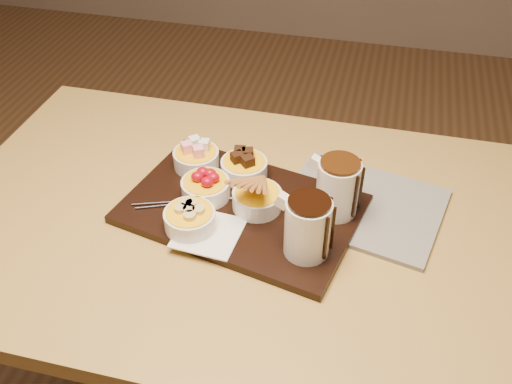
% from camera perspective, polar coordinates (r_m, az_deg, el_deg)
% --- Properties ---
extents(dining_table, '(1.20, 0.80, 0.75)m').
position_cam_1_polar(dining_table, '(1.23, -2.23, -5.79)').
color(dining_table, '#AF8A41').
rests_on(dining_table, ground).
extents(serving_board, '(0.51, 0.39, 0.02)m').
position_cam_1_polar(serving_board, '(1.16, -1.44, -1.70)').
color(serving_board, black).
rests_on(serving_board, dining_table).
extents(napkin, '(0.13, 0.13, 0.00)m').
position_cam_1_polar(napkin, '(1.10, -4.77, -4.09)').
color(napkin, white).
rests_on(napkin, serving_board).
extents(bowl_marshmallows, '(0.10, 0.10, 0.04)m').
position_cam_1_polar(bowl_marshmallows, '(1.25, -5.99, 3.31)').
color(bowl_marshmallows, white).
rests_on(bowl_marshmallows, serving_board).
extents(bowl_cake, '(0.10, 0.10, 0.04)m').
position_cam_1_polar(bowl_cake, '(1.22, -1.19, 2.35)').
color(bowl_cake, white).
rests_on(bowl_cake, serving_board).
extents(bowl_strawberries, '(0.10, 0.10, 0.04)m').
position_cam_1_polar(bowl_strawberries, '(1.17, -5.05, 0.33)').
color(bowl_strawberries, white).
rests_on(bowl_strawberries, serving_board).
extents(bowl_biscotti, '(0.10, 0.10, 0.04)m').
position_cam_1_polar(bowl_biscotti, '(1.14, 0.11, -0.79)').
color(bowl_biscotti, white).
rests_on(bowl_biscotti, serving_board).
extents(bowl_bananas, '(0.10, 0.10, 0.04)m').
position_cam_1_polar(bowl_bananas, '(1.10, -6.62, -2.79)').
color(bowl_bananas, white).
rests_on(bowl_bananas, serving_board).
extents(pitcher_dark_chocolate, '(0.10, 0.10, 0.12)m').
position_cam_1_polar(pitcher_dark_chocolate, '(1.03, 5.18, -3.60)').
color(pitcher_dark_chocolate, silver).
rests_on(pitcher_dark_chocolate, serving_board).
extents(pitcher_milk_chocolate, '(0.10, 0.10, 0.12)m').
position_cam_1_polar(pitcher_milk_chocolate, '(1.12, 8.16, 0.38)').
color(pitcher_milk_chocolate, silver).
rests_on(pitcher_milk_chocolate, serving_board).
extents(fondue_skewers, '(0.12, 0.25, 0.01)m').
position_cam_1_polar(fondue_skewers, '(1.17, -6.04, -0.82)').
color(fondue_skewers, silver).
rests_on(fondue_skewers, serving_board).
extents(newspaper, '(0.36, 0.31, 0.01)m').
position_cam_1_polar(newspaper, '(1.20, 10.56, -1.30)').
color(newspaper, beige).
rests_on(newspaper, dining_table).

